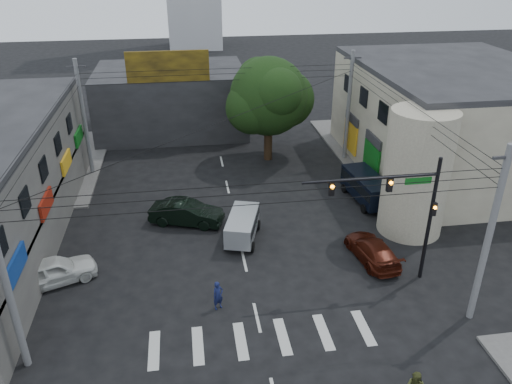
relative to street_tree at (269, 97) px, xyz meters
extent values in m
plane|color=black|center=(-4.00, -17.00, -5.47)|extent=(160.00, 160.00, 0.00)
cube|color=#514F4C|center=(-22.00, 1.00, -5.40)|extent=(16.00, 16.00, 0.15)
cube|color=#514F4C|center=(14.00, 1.00, -5.40)|extent=(16.00, 16.00, 0.15)
cube|color=gray|center=(14.00, -4.00, -1.47)|extent=(14.00, 18.00, 8.00)
cylinder|color=gray|center=(7.00, -13.00, -1.47)|extent=(4.00, 4.00, 8.00)
cube|color=#232326|center=(-8.00, 9.00, -2.47)|extent=(14.00, 10.00, 6.00)
cube|color=olive|center=(-8.00, 4.10, 1.83)|extent=(7.00, 0.30, 2.60)
cylinder|color=black|center=(0.00, 0.00, -3.27)|extent=(0.70, 0.70, 4.40)
sphere|color=black|center=(0.00, 0.00, 0.03)|extent=(6.40, 6.40, 6.40)
cylinder|color=black|center=(5.50, -18.00, -1.87)|extent=(0.20, 0.20, 7.20)
cylinder|color=black|center=(2.00, -18.00, 0.83)|extent=(7.00, 0.14, 0.14)
cube|color=black|center=(3.00, -18.00, 0.43)|extent=(0.28, 0.22, 0.75)
cube|color=black|center=(0.00, -18.00, 0.43)|extent=(0.28, 0.22, 0.75)
sphere|color=orange|center=(3.00, -18.14, 0.58)|extent=(0.20, 0.20, 0.20)
sphere|color=orange|center=(0.00, -18.14, 0.58)|extent=(0.20, 0.20, 0.20)
cube|color=#0D5B15|center=(4.50, -18.00, 0.53)|extent=(1.40, 0.06, 0.35)
cylinder|color=#59595B|center=(-14.50, -21.50, -0.87)|extent=(0.32, 0.32, 9.20)
cylinder|color=#59595B|center=(6.50, -21.50, -0.87)|extent=(0.32, 0.32, 9.20)
cylinder|color=#59595B|center=(-14.50, -1.00, -0.87)|extent=(0.32, 0.32, 9.20)
cylinder|color=#59595B|center=(6.50, -1.00, -0.87)|extent=(0.32, 0.32, 9.20)
imported|color=black|center=(-7.19, -10.09, -4.68)|extent=(4.51, 5.79, 1.58)
imported|color=silver|center=(-14.50, -15.53, -4.70)|extent=(4.91, 5.78, 1.55)
imported|color=#3E1208|center=(3.42, -15.96, -4.81)|extent=(3.04, 5.04, 1.32)
imported|color=#131944|center=(-5.83, -18.99, -4.68)|extent=(0.89, 0.85, 1.59)
camera|label=1|loc=(-6.93, -39.15, 11.23)|focal=35.00mm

